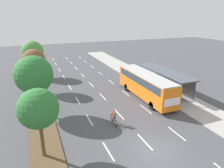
{
  "coord_description": "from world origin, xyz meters",
  "views": [
    {
      "loc": [
        -8.43,
        -11.64,
        10.73
      ],
      "look_at": [
        1.9,
        13.97,
        1.2
      ],
      "focal_mm": 32.23,
      "sensor_mm": 36.0,
      "label": 1
    }
  ],
  "objects_px": {
    "median_tree_nearest": "(38,109)",
    "median_tree_fourth": "(32,51)",
    "median_tree_third": "(34,61)",
    "bus": "(146,83)",
    "cyclist": "(114,117)",
    "bus_shelter": "(166,78)",
    "median_tree_second": "(34,75)"
  },
  "relations": [
    {
      "from": "bus_shelter",
      "to": "median_tree_second",
      "type": "xyz_separation_m",
      "value": [
        -18.02,
        -1.11,
        2.8
      ]
    },
    {
      "from": "median_tree_nearest",
      "to": "median_tree_fourth",
      "type": "height_order",
      "value": "median_tree_fourth"
    },
    {
      "from": "median_tree_nearest",
      "to": "median_tree_fourth",
      "type": "relative_size",
      "value": 0.88
    },
    {
      "from": "bus_shelter",
      "to": "median_tree_fourth",
      "type": "distance_m",
      "value": 23.13
    },
    {
      "from": "median_tree_fourth",
      "to": "median_tree_third",
      "type": "bearing_deg",
      "value": -90.35
    },
    {
      "from": "median_tree_third",
      "to": "median_tree_nearest",
      "type": "bearing_deg",
      "value": -90.71
    },
    {
      "from": "median_tree_nearest",
      "to": "median_tree_second",
      "type": "relative_size",
      "value": 0.85
    },
    {
      "from": "cyclist",
      "to": "median_tree_third",
      "type": "height_order",
      "value": "median_tree_third"
    },
    {
      "from": "bus",
      "to": "cyclist",
      "type": "distance_m",
      "value": 8.38
    },
    {
      "from": "bus",
      "to": "median_tree_nearest",
      "type": "distance_m",
      "value": 15.78
    },
    {
      "from": "median_tree_second",
      "to": "bus_shelter",
      "type": "bearing_deg",
      "value": 3.52
    },
    {
      "from": "bus",
      "to": "cyclist",
      "type": "bearing_deg",
      "value": -143.19
    },
    {
      "from": "median_tree_second",
      "to": "median_tree_fourth",
      "type": "xyz_separation_m",
      "value": [
        0.26,
        15.68,
        -0.03
      ]
    },
    {
      "from": "bus_shelter",
      "to": "bus",
      "type": "relative_size",
      "value": 0.96
    },
    {
      "from": "median_tree_second",
      "to": "median_tree_fourth",
      "type": "distance_m",
      "value": 15.68
    },
    {
      "from": "median_tree_second",
      "to": "median_tree_third",
      "type": "distance_m",
      "value": 7.84
    },
    {
      "from": "bus",
      "to": "median_tree_second",
      "type": "xyz_separation_m",
      "value": [
        -13.74,
        0.34,
        2.6
      ]
    },
    {
      "from": "median_tree_fourth",
      "to": "cyclist",
      "type": "bearing_deg",
      "value": -71.92
    },
    {
      "from": "bus",
      "to": "median_tree_second",
      "type": "height_order",
      "value": "median_tree_second"
    },
    {
      "from": "bus",
      "to": "median_tree_third",
      "type": "distance_m",
      "value": 16.0
    },
    {
      "from": "median_tree_nearest",
      "to": "median_tree_third",
      "type": "relative_size",
      "value": 0.92
    },
    {
      "from": "median_tree_third",
      "to": "bus_shelter",
      "type": "bearing_deg",
      "value": -20.71
    },
    {
      "from": "bus_shelter",
      "to": "cyclist",
      "type": "xyz_separation_m",
      "value": [
        -10.91,
        -6.41,
        -1.08
      ]
    },
    {
      "from": "median_tree_nearest",
      "to": "median_tree_fourth",
      "type": "bearing_deg",
      "value": 89.41
    },
    {
      "from": "bus_shelter",
      "to": "cyclist",
      "type": "relative_size",
      "value": 5.97
    },
    {
      "from": "bus_shelter",
      "to": "median_tree_second",
      "type": "bearing_deg",
      "value": -176.48
    },
    {
      "from": "bus",
      "to": "cyclist",
      "type": "xyz_separation_m",
      "value": [
        -6.63,
        -4.96,
        -1.28
      ]
    },
    {
      "from": "median_tree_third",
      "to": "median_tree_fourth",
      "type": "xyz_separation_m",
      "value": [
        0.05,
        7.84,
        0.09
      ]
    },
    {
      "from": "bus_shelter",
      "to": "median_tree_second",
      "type": "height_order",
      "value": "median_tree_second"
    },
    {
      "from": "bus",
      "to": "median_tree_fourth",
      "type": "height_order",
      "value": "median_tree_fourth"
    },
    {
      "from": "median_tree_nearest",
      "to": "median_tree_second",
      "type": "xyz_separation_m",
      "value": [
        -0.02,
        7.84,
        0.46
      ]
    },
    {
      "from": "bus",
      "to": "cyclist",
      "type": "relative_size",
      "value": 6.2
    }
  ]
}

